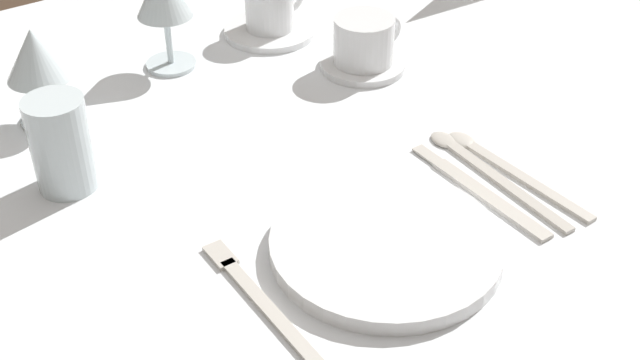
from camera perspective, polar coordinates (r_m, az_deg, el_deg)
dining_table at (r=1.11m, az=-4.20°, el=-0.72°), size 1.80×1.11×0.74m
dinner_plate at (r=0.88m, az=4.47°, el=-4.35°), size 0.24×0.24×0.02m
fork_outer at (r=0.83m, az=-4.27°, el=-7.78°), size 0.02×0.21×0.00m
dinner_knife at (r=0.98m, az=10.77°, el=-0.81°), size 0.02×0.21×0.00m
spoon_soup at (r=1.02m, az=10.76°, el=0.89°), size 0.03×0.23×0.01m
spoon_dessert at (r=1.03m, az=11.97°, el=1.10°), size 0.03×0.22×0.01m
saucer_left at (r=1.31m, az=-3.36°, el=10.00°), size 0.14×0.14×0.01m
coffee_cup_left at (r=1.29m, az=-3.35°, el=11.63°), size 0.10×0.07×0.07m
saucer_right at (r=1.21m, az=2.91°, el=7.76°), size 0.12×0.12×0.01m
coffee_cup_right at (r=1.20m, az=3.02°, el=9.38°), size 0.11×0.08×0.07m
wine_glass_left at (r=1.10m, az=-18.54°, el=7.71°), size 0.08×0.08×0.13m
drink_tumbler at (r=0.99m, az=-17.01°, el=2.32°), size 0.07×0.07×0.11m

